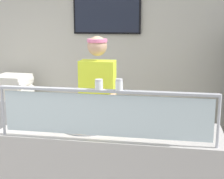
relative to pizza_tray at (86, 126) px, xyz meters
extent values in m
cube|color=beige|center=(0.23, 2.01, 0.38)|extent=(6.40, 0.08, 2.70)
cube|color=black|center=(-0.19, 1.94, 1.02)|extent=(0.97, 0.04, 0.53)
cube|color=#1E2333|center=(-0.19, 1.92, 1.02)|extent=(0.92, 0.01, 0.48)
cube|color=#BCB7B2|center=(0.23, 0.00, -0.49)|extent=(2.00, 0.70, 0.95)
cylinder|color=#B2B5BC|center=(-0.67, -0.29, 0.20)|extent=(0.02, 0.02, 0.43)
cylinder|color=#B2B5BC|center=(1.13, -0.29, 0.20)|extent=(0.02, 0.02, 0.43)
cube|color=silver|center=(0.23, -0.29, 0.20)|extent=(1.74, 0.01, 0.35)
cube|color=#B2B5BC|center=(0.23, -0.29, 0.40)|extent=(1.80, 0.06, 0.02)
cylinder|color=#9EA0A8|center=(0.00, 0.00, -0.01)|extent=(0.47, 0.47, 0.01)
cylinder|color=tan|center=(0.00, 0.00, 0.00)|extent=(0.45, 0.45, 0.02)
cylinder|color=gold|center=(0.00, 0.00, 0.02)|extent=(0.39, 0.39, 0.01)
cube|color=#ADAFB7|center=(-0.04, -0.02, 0.02)|extent=(0.14, 0.29, 0.01)
cylinder|color=white|center=(0.19, -0.29, 0.45)|extent=(0.07, 0.07, 0.07)
cylinder|color=white|center=(0.19, -0.29, 0.44)|extent=(0.06, 0.06, 0.04)
cylinder|color=silver|center=(0.19, -0.29, 0.49)|extent=(0.06, 0.06, 0.02)
cylinder|color=white|center=(0.35, -0.29, 0.45)|extent=(0.06, 0.06, 0.07)
cylinder|color=red|center=(0.35, -0.29, 0.44)|extent=(0.05, 0.05, 0.05)
cylinder|color=silver|center=(0.35, -0.29, 0.50)|extent=(0.06, 0.06, 0.02)
cylinder|color=#23232D|center=(-0.14, 0.62, -0.49)|extent=(0.13, 0.13, 0.95)
cylinder|color=#23232D|center=(0.08, 0.62, -0.49)|extent=(0.13, 0.13, 0.95)
cube|color=#D8EA33|center=(-0.03, 0.62, 0.26)|extent=(0.38, 0.21, 0.55)
sphere|color=tan|center=(-0.03, 0.62, 0.69)|extent=(0.21, 0.21, 0.21)
cylinder|color=pink|center=(-0.03, 0.62, 0.75)|extent=(0.21, 0.21, 0.04)
cylinder|color=tan|center=(0.15, 0.40, 0.16)|extent=(0.08, 0.34, 0.08)
cube|color=#B7BABF|center=(-1.50, 1.52, -0.55)|extent=(0.70, 0.55, 0.83)
cube|color=silver|center=(-1.50, 1.52, -0.11)|extent=(0.46, 0.46, 0.04)
cube|color=silver|center=(-1.49, 1.52, -0.07)|extent=(0.47, 0.47, 0.04)
cube|color=silver|center=(-1.48, 1.52, -0.02)|extent=(0.45, 0.45, 0.04)
cube|color=silver|center=(-1.51, 1.52, 0.02)|extent=(0.46, 0.46, 0.04)
cube|color=silver|center=(-1.49, 1.52, 0.07)|extent=(0.46, 0.46, 0.04)
cube|color=silver|center=(-1.49, 1.52, 0.11)|extent=(0.47, 0.47, 0.04)
cube|color=silver|center=(-1.50, 1.52, 0.16)|extent=(0.47, 0.47, 0.04)
camera|label=1|loc=(0.78, -2.89, 0.98)|focal=54.22mm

